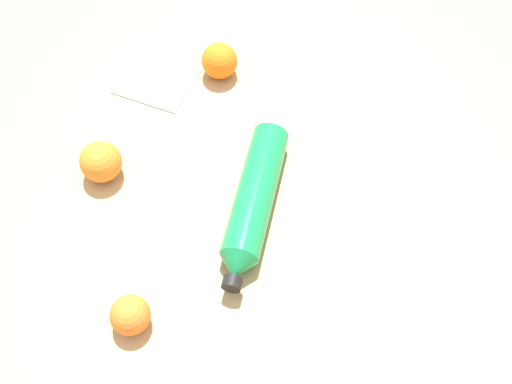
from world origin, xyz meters
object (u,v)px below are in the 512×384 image
orange_2 (130,315)px  folded_napkin (157,80)px  orange_0 (220,61)px  water_bottle (253,202)px  orange_1 (101,162)px

orange_2 → folded_napkin: bearing=-5.2°
orange_0 → orange_2: orange_0 is taller
folded_napkin → orange_0: bearing=-87.1°
water_bottle → orange_2: 0.27m
orange_0 → orange_1: 0.31m
orange_0 → orange_2: size_ratio=1.13×
orange_0 → folded_napkin: orange_0 is taller
orange_1 → orange_2: 0.29m
orange_2 → orange_0: bearing=-18.9°
orange_0 → orange_2: 0.53m
water_bottle → orange_2: bearing=-30.5°
orange_1 → orange_2: orange_1 is taller
water_bottle → orange_0: size_ratio=4.35×
orange_2 → water_bottle: bearing=-49.1°
water_bottle → orange_1: orange_1 is taller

